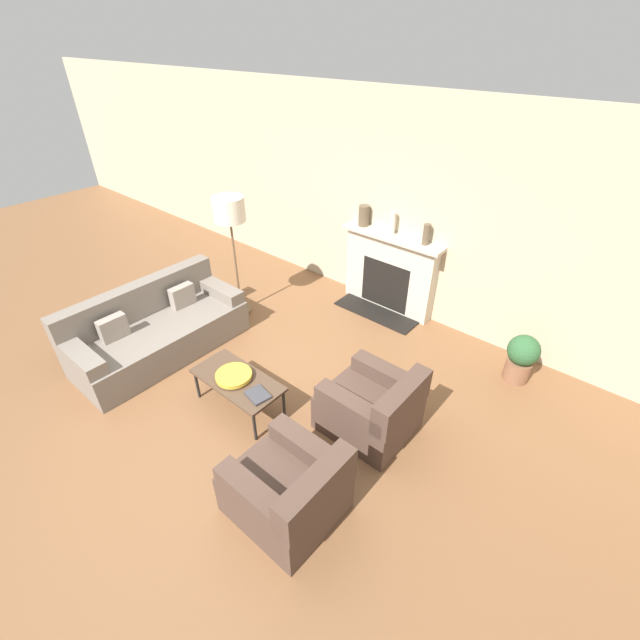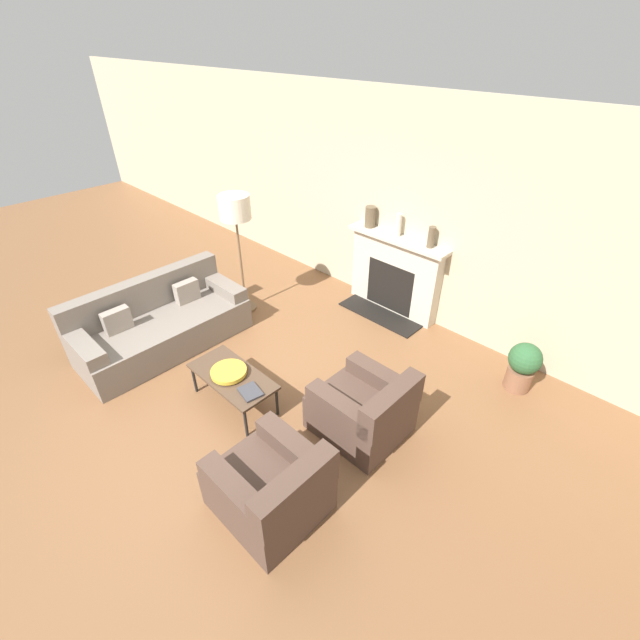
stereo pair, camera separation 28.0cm
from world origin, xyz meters
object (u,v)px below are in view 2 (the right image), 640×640
Objects in this scene: armchair_far at (364,410)px; coffee_table at (232,377)px; mantel_vase_left at (370,217)px; mantel_vase_center_right at (431,237)px; fireplace at (394,275)px; book at (250,392)px; mantel_vase_center_left at (398,225)px; armchair_near at (271,487)px; potted_plant at (523,365)px; floor_lamp at (235,214)px; couch at (161,324)px; bowl at (229,372)px.

armchair_far is 0.86× the size of coffee_table.
mantel_vase_left reaches higher than mantel_vase_center_right.
fireplace is 0.88m from mantel_vase_left.
mantel_vase_left is 0.98m from mantel_vase_center_right.
mantel_vase_left is (-0.77, 2.82, 0.86)m from book.
mantel_vase_center_left is (-1.21, 2.12, 0.99)m from armchair_far.
coffee_table is at bearing -113.37° from armchair_near.
fireplace reaches higher than potted_plant.
armchair_near is 2.81× the size of mantel_vase_center_left.
coffee_table is at bearing -41.08° from floor_lamp.
mantel_vase_center_right reaches higher than armchair_near.
potted_plant is (2.08, -0.38, -0.96)m from mantel_vase_center_left.
mantel_vase_center_right is (-0.71, 3.33, 0.98)m from armchair_near.
armchair_far is 0.52× the size of floor_lamp.
mantel_vase_center_right is at bearing -37.21° from couch.
armchair_near is (1.18, -3.32, -0.26)m from fireplace.
potted_plant is at bearing 65.07° from book.
couch is at bearing -120.54° from fireplace.
armchair_far is at bearing 27.94° from coffee_table.
floor_lamp reaches higher than mantel_vase_center_left.
mantel_vase_center_left is (0.08, 2.80, 0.85)m from bowl.
book is 2.47m from floor_lamp.
floor_lamp reaches higher than coffee_table.
couch is 7.72× the size of mantel_vase_center_right.
floor_lamp reaches higher than mantel_vase_center_right.
floor_lamp reaches higher than fireplace.
mantel_vase_center_left is (-0.03, 0.01, 0.74)m from fireplace.
floor_lamp is at bearing -123.76° from armchair_near.
coffee_table is at bearing -90.35° from couch.
mantel_vase_center_right is at bearing 97.05° from book.
armchair_far is at bearing 48.67° from book.
mantel_vase_left reaches higher than armchair_near.
mantel_vase_left is at bearing -22.13° from couch.
coffee_table is 2.67× the size of bowl.
mantel_vase_center_left is at bearing -29.96° from couch.
mantel_vase_center_left is 2.33m from potted_plant.
potted_plant is at bearing -13.47° from mantel_vase_center_right.
armchair_far is at bearing -76.81° from couch.
floor_lamp is at bearing -135.94° from fireplace.
mantel_vase_center_left is at bearing -159.99° from armchair_near.
fireplace is at bearing 87.82° from bowl.
couch is at bearing -112.13° from mantel_vase_left.
coffee_table is (-1.26, 0.55, 0.07)m from armchair_near.
coffee_table is (-1.26, -0.67, 0.07)m from armchair_far.
fireplace is 3.22m from couch.
floor_lamp is at bearing 155.48° from book.
fireplace is at bearing -150.62° from armchair_far.
book is at bearing -2.08° from bowl.
mantel_vase_center_right is at bearing 166.53° from potted_plant.
book is at bearing -74.65° from mantel_vase_left.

